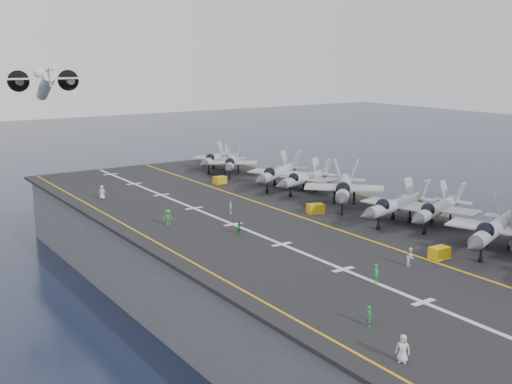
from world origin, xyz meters
TOP-DOWN VIEW (x-y plane):
  - ground at (0.00, 0.00)m, footprint 500.00×500.00m
  - hull at (0.00, 0.00)m, footprint 36.00×90.00m
  - flight_deck at (0.00, 0.00)m, footprint 38.00×92.00m
  - foul_line at (3.00, 0.00)m, footprint 0.35×90.00m
  - landing_centerline at (-6.00, 0.00)m, footprint 0.50×90.00m
  - deck_edge_port at (-17.00, 0.00)m, footprint 0.25×90.00m
  - deck_edge_stbd at (18.50, 0.00)m, footprint 0.25×90.00m
  - fighter_jet_1 at (10.77, -24.39)m, footprint 17.62×14.66m
  - fighter_jet_2 at (13.48, -14.53)m, footprint 15.98×13.26m
  - fighter_jet_3 at (10.79, -10.44)m, footprint 15.66×12.29m
  - fighter_jet_4 at (11.16, -0.57)m, footprint 18.84×18.99m
  - fighter_jet_5 at (12.48, 9.69)m, footprint 15.23×12.51m
  - fighter_jet_6 at (11.17, 14.63)m, footprint 17.38×15.74m
  - fighter_jet_7 at (10.81, 27.74)m, footprint 14.93×15.95m
  - fighter_jet_8 at (11.16, 33.36)m, footprint 15.69×14.99m
  - tow_cart_a at (4.33, -22.80)m, footprint 2.01×1.32m
  - tow_cart_b at (5.76, -1.23)m, footprint 2.39×1.88m
  - tow_cart_c at (5.41, 22.46)m, footprint 2.08×1.48m
  - crew_0 at (-15.28, -36.47)m, footprint 1.32×1.40m
  - crew_1 at (-13.08, -30.96)m, footprint 1.09×1.18m
  - crew_2 at (-7.65, -4.09)m, footprint 1.02×0.72m
  - crew_3 at (-12.77, 3.92)m, footprint 1.44×1.33m
  - crew_4 at (-3.48, 4.68)m, footprint 0.96×1.15m
  - crew_5 at (-14.13, 22.28)m, footprint 1.42×1.28m
  - crew_6 at (-6.11, -24.54)m, footprint 1.33×1.20m
  - crew_7 at (0.11, -22.82)m, footprint 1.34×1.20m
  - transport_plane at (-13.04, 50.53)m, footprint 22.65×17.14m

SIDE VIEW (x-z plane):
  - ground at x=0.00m, z-range 0.00..0.00m
  - hull at x=0.00m, z-range 0.00..10.00m
  - flight_deck at x=0.00m, z-range 10.00..10.40m
  - foul_line at x=3.00m, z-range 10.41..10.43m
  - landing_centerline at x=-6.00m, z-range 10.41..10.43m
  - deck_edge_port at x=-17.00m, z-range 10.41..10.43m
  - deck_edge_stbd at x=18.50m, z-range 10.41..10.43m
  - tow_cart_c at x=5.41m, z-range 10.40..11.57m
  - tow_cart_a at x=4.33m, z-range 10.40..11.60m
  - tow_cart_b at x=5.76m, z-range 10.40..11.66m
  - crew_4 at x=-3.48m, z-range 10.40..12.03m
  - crew_1 at x=-13.08m, z-range 10.40..12.04m
  - crew_2 at x=-7.65m, z-range 10.40..12.04m
  - crew_6 at x=-6.11m, z-range 10.40..12.24m
  - crew_7 at x=0.11m, z-range 10.40..12.27m
  - crew_0 at x=-15.28m, z-range 10.40..12.35m
  - crew_5 at x=-14.13m, z-range 10.40..12.37m
  - crew_3 at x=-12.77m, z-range 10.40..12.40m
  - fighter_jet_8 at x=11.16m, z-range 10.40..14.95m
  - fighter_jet_5 at x=12.48m, z-range 10.40..14.95m
  - fighter_jet_7 at x=10.81m, z-range 10.40..15.01m
  - fighter_jet_2 at x=13.48m, z-range 10.40..15.15m
  - fighter_jet_3 at x=10.79m, z-range 10.40..15.21m
  - fighter_jet_6 at x=11.17m, z-range 10.40..15.43m
  - fighter_jet_1 at x=10.77m, z-range 10.40..15.63m
  - fighter_jet_4 at x=11.16m, z-range 10.40..15.97m
  - transport_plane at x=-13.04m, z-range 22.79..27.69m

